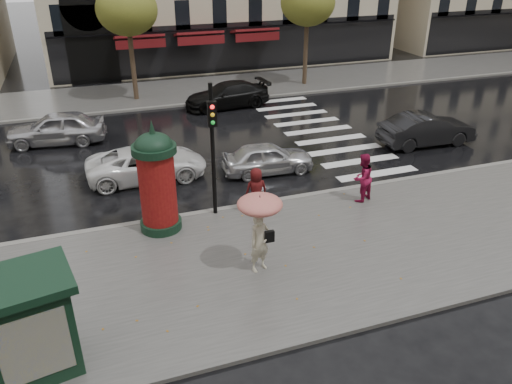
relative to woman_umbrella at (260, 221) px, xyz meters
name	(u,v)px	position (x,y,z in m)	size (l,w,h in m)	color
ground	(278,251)	(0.89, 0.85, -1.70)	(160.00, 160.00, 0.00)	black
near_sidewalk	(284,258)	(0.89, 0.35, -1.64)	(90.00, 7.00, 0.12)	#474744
far_sidewalk	(167,92)	(0.89, 19.85, -1.64)	(90.00, 6.00, 0.12)	#474744
near_kerb	(247,206)	(0.89, 3.85, -1.63)	(90.00, 0.25, 0.14)	slate
far_kerb	(176,105)	(0.89, 16.85, -1.63)	(90.00, 0.25, 0.14)	slate
zebra_crossing	(318,130)	(6.89, 10.45, -1.70)	(3.60, 11.75, 0.01)	silver
tree_far_left	(127,10)	(-1.11, 18.85, 3.46)	(3.40, 3.40, 6.64)	#38281C
tree_far_right	(308,3)	(9.89, 18.85, 3.46)	(3.40, 3.40, 6.64)	#38281C
woman_umbrella	(260,221)	(0.00, 0.00, 0.00)	(1.25, 1.25, 2.40)	beige
woman_red	(362,178)	(4.89, 2.82, -0.69)	(0.87, 0.68, 1.80)	maroon
man_burgundy	(256,191)	(1.03, 3.25, -0.77)	(0.80, 0.52, 1.63)	#4A0E0F
morris_column	(157,179)	(-2.27, 3.25, 0.19)	(1.38, 1.38, 3.71)	black
traffic_light	(213,139)	(-0.34, 3.57, 1.17)	(0.31, 0.44, 4.55)	black
newsstand	(29,324)	(-5.82, -1.90, -0.35)	(2.27, 2.02, 2.40)	black
car_silver	(268,158)	(2.67, 6.50, -1.07)	(1.51, 3.75, 1.28)	silver
car_darkgrey	(427,129)	(10.77, 7.02, -0.96)	(1.57, 4.49, 1.48)	black
car_white	(147,164)	(-2.08, 7.50, -1.05)	(2.17, 4.70, 1.31)	white
car_black	(227,95)	(3.67, 15.82, -1.00)	(1.98, 4.86, 1.41)	black
car_far_silver	(56,128)	(-5.51, 12.85, -0.94)	(1.79, 4.46, 1.52)	#B5B4B9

